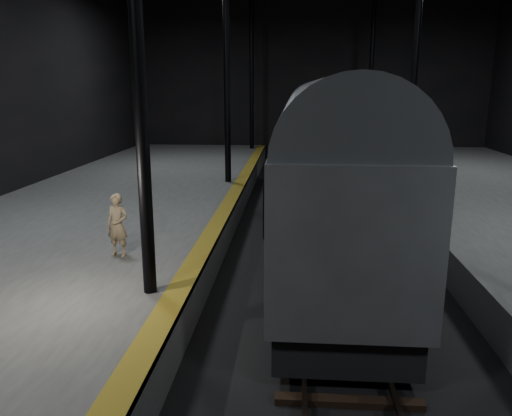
# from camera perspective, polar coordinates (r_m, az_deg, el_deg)

# --- Properties ---
(ground) EXTENTS (44.00, 44.00, 0.00)m
(ground) POSITION_cam_1_polar(r_m,az_deg,el_deg) (14.14, 8.05, -7.23)
(ground) COLOR black
(ground) RESTS_ON ground
(platform_left) EXTENTS (9.00, 43.80, 1.00)m
(platform_left) POSITION_cam_1_polar(r_m,az_deg,el_deg) (15.40, -21.05, -4.31)
(platform_left) COLOR #4D4D4A
(platform_left) RESTS_ON ground
(tactile_strip) EXTENTS (0.50, 43.80, 0.01)m
(tactile_strip) POSITION_cam_1_polar(r_m,az_deg,el_deg) (13.97, -5.25, -3.05)
(tactile_strip) COLOR olive
(tactile_strip) RESTS_ON platform_left
(track) EXTENTS (2.40, 43.00, 0.24)m
(track) POSITION_cam_1_polar(r_m,az_deg,el_deg) (14.11, 8.06, -6.97)
(track) COLOR #3F3328
(track) RESTS_ON ground
(train) EXTENTS (2.88, 19.22, 5.14)m
(train) POSITION_cam_1_polar(r_m,az_deg,el_deg) (17.08, 7.62, 6.34)
(train) COLOR #919398
(train) RESTS_ON ground
(woman) EXTENTS (0.63, 0.48, 1.54)m
(woman) POSITION_cam_1_polar(r_m,az_deg,el_deg) (12.47, -15.54, -1.90)
(woman) COLOR tan
(woman) RESTS_ON platform_left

